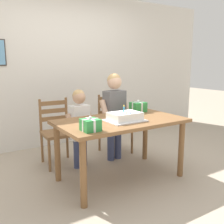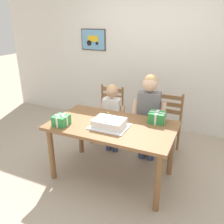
% 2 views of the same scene
% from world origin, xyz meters
% --- Properties ---
extents(ground_plane, '(20.00, 20.00, 0.00)m').
position_xyz_m(ground_plane, '(0.00, 0.00, 0.00)').
color(ground_plane, tan).
extents(back_wall, '(6.40, 0.11, 2.60)m').
position_xyz_m(back_wall, '(-0.00, 1.79, 1.30)').
color(back_wall, silver).
rests_on(back_wall, ground).
extents(dining_table, '(1.52, 0.86, 0.75)m').
position_xyz_m(dining_table, '(0.00, 0.00, 0.65)').
color(dining_table, brown).
rests_on(dining_table, ground).
extents(birthday_cake, '(0.44, 0.34, 0.19)m').
position_xyz_m(birthday_cake, '(-0.00, -0.08, 0.80)').
color(birthday_cake, silver).
rests_on(birthday_cake, dining_table).
extents(gift_box_red_large, '(0.20, 0.17, 0.17)m').
position_xyz_m(gift_box_red_large, '(0.48, 0.28, 0.82)').
color(gift_box_red_large, '#2D8E42').
rests_on(gift_box_red_large, dining_table).
extents(gift_box_beside_cake, '(0.17, 0.18, 0.16)m').
position_xyz_m(gift_box_beside_cake, '(-0.55, -0.27, 0.81)').
color(gift_box_beside_cake, '#2D8E42').
rests_on(gift_box_beside_cake, dining_table).
extents(chair_left, '(0.44, 0.44, 0.92)m').
position_xyz_m(chair_left, '(-0.47, 0.88, 0.47)').
color(chair_left, brown).
rests_on(chair_left, ground).
extents(chair_right, '(0.43, 0.43, 0.92)m').
position_xyz_m(chair_right, '(0.48, 0.88, 0.47)').
color(chair_right, brown).
rests_on(chair_right, ground).
extents(child_older, '(0.47, 0.27, 1.27)m').
position_xyz_m(child_older, '(0.29, 0.58, 0.77)').
color(child_older, '#38426B').
rests_on(child_older, ground).
extents(child_younger, '(0.40, 0.24, 1.07)m').
position_xyz_m(child_younger, '(-0.27, 0.59, 0.65)').
color(child_younger, '#38426B').
rests_on(child_younger, ground).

